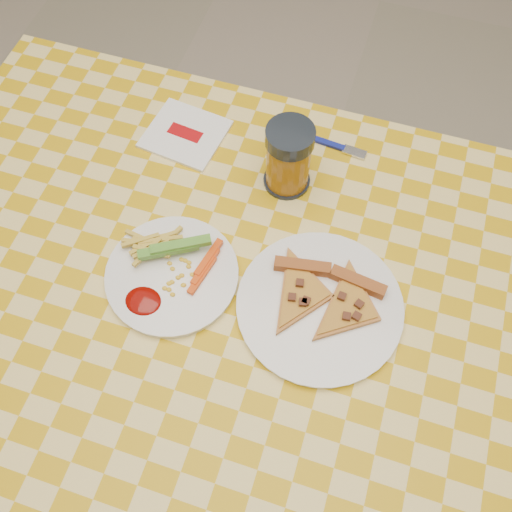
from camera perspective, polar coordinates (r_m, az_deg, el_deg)
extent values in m
plane|color=#BBAA96|center=(1.65, -0.74, -14.83)|extent=(8.00, 8.00, 0.00)
cylinder|color=silver|center=(1.58, -15.95, 6.34)|extent=(0.06, 0.06, 0.71)
cylinder|color=silver|center=(1.49, 23.73, -4.42)|extent=(0.06, 0.06, 0.71)
cube|color=brown|center=(0.96, -1.25, -4.80)|extent=(1.20, 0.80, 0.04)
cylinder|color=white|center=(0.95, -8.37, -1.95)|extent=(0.22, 0.22, 0.01)
cylinder|color=white|center=(0.92, 6.36, -5.07)|extent=(0.33, 0.33, 0.01)
cube|color=#24600F|center=(0.94, -8.15, 0.85)|extent=(0.10, 0.08, 0.02)
cube|color=#E3430A|center=(0.94, -5.08, -1.06)|extent=(0.06, 0.08, 0.02)
ellipsoid|color=#760702|center=(0.93, -11.21, -4.45)|extent=(0.06, 0.05, 0.01)
cube|color=#A45125|center=(0.93, 4.66, -1.10)|extent=(0.09, 0.03, 0.02)
cube|color=#A45125|center=(0.93, 10.14, -2.62)|extent=(0.09, 0.03, 0.02)
cylinder|color=black|center=(1.05, 3.09, 7.58)|extent=(0.09, 0.09, 0.01)
cylinder|color=#8C550F|center=(1.00, 3.23, 9.32)|extent=(0.08, 0.08, 0.11)
cylinder|color=black|center=(0.95, 3.44, 11.80)|extent=(0.08, 0.08, 0.03)
cube|color=white|center=(1.12, -7.08, 12.02)|extent=(0.16, 0.15, 0.01)
cube|color=#AB090E|center=(1.11, -7.10, 12.15)|extent=(0.07, 0.04, 0.00)
cube|color=navy|center=(1.11, 6.41, 11.40)|extent=(0.10, 0.02, 0.01)
cube|color=silver|center=(1.10, 9.81, 10.21)|extent=(0.05, 0.02, 0.00)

